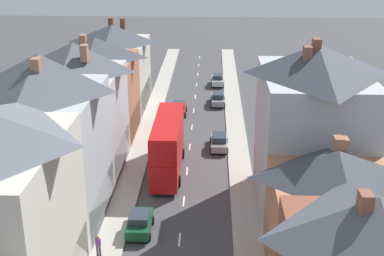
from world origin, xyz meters
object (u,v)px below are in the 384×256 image
Objects in this scene: double_decker_bus_lead at (168,145)px; car_parked_left_a at (140,222)px; car_mid_white at (218,80)px; car_far_grey at (179,108)px; car_parked_right_a at (219,141)px; car_mid_black at (218,98)px; pedestrian_mid_left at (98,245)px.

double_decker_bus_lead reaches higher than car_parked_left_a.
car_far_grey is (-4.90, -13.26, -0.04)m from car_mid_white.
car_parked_left_a is 0.99× the size of car_far_grey.
car_parked_right_a is 1.13× the size of car_far_grey.
car_parked_left_a is 0.84× the size of car_mid_black.
car_parked_right_a is 11.80m from car_far_grey.
car_parked_right_a is (4.91, 5.96, -2.00)m from double_decker_bus_lead.
car_parked_left_a is 2.37× the size of pedestrian_mid_left.
pedestrian_mid_left reaches higher than car_parked_left_a.
car_parked_left_a is at bearing -98.64° from car_mid_white.
double_decker_bus_lead is 6.71× the size of pedestrian_mid_left.
car_mid_white is 45.13m from pedestrian_mid_left.
double_decker_bus_lead is at bearing -90.03° from car_far_grey.
car_parked_left_a is at bearing -101.01° from car_mid_black.
car_parked_left_a is 17.93m from car_parked_right_a.
car_parked_left_a is 4.27m from pedestrian_mid_left.
car_far_grey is (-4.90, 10.73, -0.00)m from car_parked_right_a.
car_parked_left_a reaches higher than car_far_grey.
car_mid_black is 2.83× the size of pedestrian_mid_left.
double_decker_bus_lead reaches higher than car_mid_black.
car_parked_left_a is at bearing -92.70° from car_far_grey.
pedestrian_mid_left is at bearing -125.34° from car_parked_left_a.
pedestrian_mid_left is at bearing -101.07° from car_mid_white.
car_mid_black is at bearing 76.22° from pedestrian_mid_left.
car_mid_white is 2.41× the size of pedestrian_mid_left.
pedestrian_mid_left reaches higher than car_mid_white.
car_parked_right_a is 23.99m from car_mid_white.
car_parked_left_a reaches higher than car_mid_black.
double_decker_bus_lead reaches higher than car_mid_white.
car_mid_black is 6.52m from car_far_grey.
car_far_grey is at bearing -110.29° from car_mid_white.
car_mid_black is 1.17× the size of car_mid_white.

